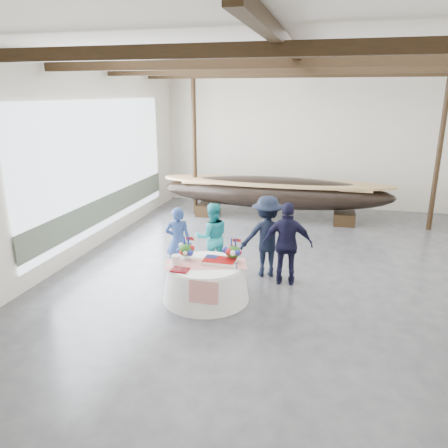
# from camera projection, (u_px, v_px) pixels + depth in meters

# --- Properties ---
(floor) EXTENTS (10.00, 12.00, 0.01)m
(floor) POSITION_uv_depth(u_px,v_px,m) (292.00, 271.00, 9.59)
(floor) COLOR #3D3D42
(floor) RESTS_ON ground
(wall_back) EXTENTS (10.00, 0.02, 4.50)m
(wall_back) POSITION_uv_depth(u_px,v_px,m) (313.00, 140.00, 14.51)
(wall_back) COLOR silver
(wall_back) RESTS_ON ground
(wall_front) EXTENTS (10.00, 0.02, 4.50)m
(wall_front) POSITION_uv_depth(u_px,v_px,m) (227.00, 297.00, 3.37)
(wall_front) COLOR silver
(wall_front) RESTS_ON ground
(wall_left) EXTENTS (0.02, 12.00, 4.50)m
(wall_left) POSITION_uv_depth(u_px,v_px,m) (79.00, 161.00, 10.11)
(wall_left) COLOR silver
(wall_left) RESTS_ON ground
(ceiling) EXTENTS (10.00, 12.00, 0.01)m
(ceiling) POSITION_uv_depth(u_px,v_px,m) (302.00, 52.00, 8.29)
(ceiling) COLOR white
(ceiling) RESTS_ON wall_back
(pavilion_structure) EXTENTS (9.80, 11.76, 4.50)m
(pavilion_structure) POSITION_uv_depth(u_px,v_px,m) (304.00, 81.00, 9.10)
(pavilion_structure) COLOR black
(pavilion_structure) RESTS_ON ground
(open_bay) EXTENTS (0.03, 7.00, 3.20)m
(open_bay) POSITION_uv_depth(u_px,v_px,m) (104.00, 172.00, 11.15)
(open_bay) COLOR silver
(open_bay) RESTS_ON ground
(longboat_display) EXTENTS (7.05, 1.41, 1.32)m
(longboat_display) POSITION_uv_depth(u_px,v_px,m) (274.00, 192.00, 13.31)
(longboat_display) COLOR black
(longboat_display) RESTS_ON ground
(banquet_table) EXTENTS (1.63, 1.63, 0.70)m
(banquet_table) POSITION_uv_depth(u_px,v_px,m) (206.00, 281.00, 8.22)
(banquet_table) COLOR white
(banquet_table) RESTS_ON ground
(tabletop_items) EXTENTS (1.60, 1.01, 0.40)m
(tabletop_items) POSITION_uv_depth(u_px,v_px,m) (207.00, 254.00, 8.20)
(tabletop_items) COLOR red
(tabletop_items) RESTS_ON banquet_table
(guest_woman_blue) EXTENTS (0.62, 0.49, 1.47)m
(guest_woman_blue) POSITION_uv_depth(u_px,v_px,m) (178.00, 241.00, 9.30)
(guest_woman_blue) COLOR navy
(guest_woman_blue) RESTS_ON ground
(guest_woman_teal) EXTENTS (0.91, 0.83, 1.52)m
(guest_woman_teal) POSITION_uv_depth(u_px,v_px,m) (212.00, 237.00, 9.46)
(guest_woman_teal) COLOR teal
(guest_woman_teal) RESTS_ON ground
(guest_man_left) EXTENTS (1.26, 0.93, 1.74)m
(guest_man_left) POSITION_uv_depth(u_px,v_px,m) (267.00, 236.00, 9.16)
(guest_man_left) COLOR black
(guest_man_left) RESTS_ON ground
(guest_man_right) EXTENTS (1.03, 0.48, 1.71)m
(guest_man_right) POSITION_uv_depth(u_px,v_px,m) (287.00, 244.00, 8.74)
(guest_man_right) COLOR black
(guest_man_right) RESTS_ON ground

